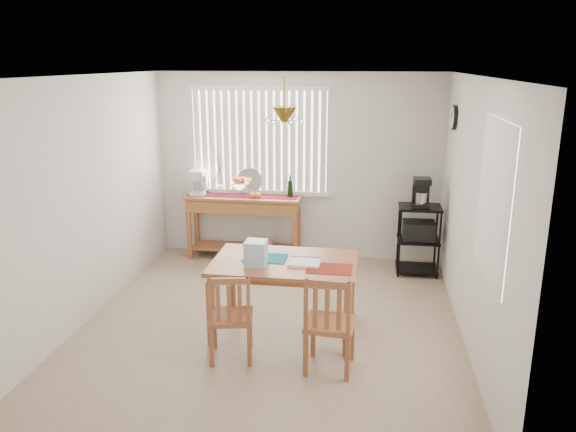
% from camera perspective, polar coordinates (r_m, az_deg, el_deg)
% --- Properties ---
extents(ground, '(4.00, 4.50, 0.01)m').
position_cam_1_polar(ground, '(6.20, -1.67, -10.77)').
color(ground, tan).
extents(room_shell, '(4.20, 4.70, 2.70)m').
position_cam_1_polar(room_shell, '(5.67, -1.75, 4.85)').
color(room_shell, silver).
rests_on(room_shell, ground).
extents(sideboard, '(1.61, 0.45, 0.91)m').
position_cam_1_polar(sideboard, '(7.94, -4.44, 0.44)').
color(sideboard, '#9D5A35').
rests_on(sideboard, ground).
extents(sideboard_items, '(1.53, 0.38, 0.69)m').
position_cam_1_polar(sideboard_items, '(7.93, -6.45, 3.12)').
color(sideboard_items, maroon).
rests_on(sideboard_items, sideboard).
extents(wire_cart, '(0.54, 0.43, 0.92)m').
position_cam_1_polar(wire_cart, '(7.56, 13.12, -1.71)').
color(wire_cart, black).
rests_on(wire_cart, ground).
extents(cart_items, '(0.22, 0.26, 0.38)m').
position_cam_1_polar(cart_items, '(7.43, 13.37, 2.30)').
color(cart_items, black).
rests_on(cart_items, wire_cart).
extents(dining_table, '(1.47, 0.95, 0.78)m').
position_cam_1_polar(dining_table, '(5.73, -0.36, -5.43)').
color(dining_table, '#9D5A35').
rests_on(dining_table, ground).
extents(table_items, '(1.12, 0.53, 0.25)m').
position_cam_1_polar(table_items, '(5.57, -2.01, -4.04)').
color(table_items, '#157078').
rests_on(table_items, dining_table).
extents(chair_left, '(0.47, 0.47, 0.88)m').
position_cam_1_polar(chair_left, '(5.34, -5.85, -10.19)').
color(chair_left, '#9D5A35').
rests_on(chair_left, ground).
extents(chair_right, '(0.47, 0.47, 0.94)m').
position_cam_1_polar(chair_right, '(5.13, 4.22, -10.91)').
color(chair_right, '#9D5A35').
rests_on(chair_right, ground).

